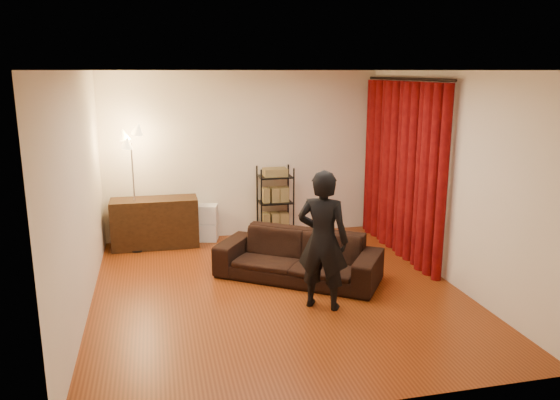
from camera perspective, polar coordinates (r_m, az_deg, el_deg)
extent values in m
plane|color=maroon|center=(6.95, -0.25, -9.47)|extent=(5.00, 5.00, 0.00)
plane|color=white|center=(6.40, -0.27, 13.40)|extent=(5.00, 5.00, 0.00)
plane|color=beige|center=(8.96, -3.81, 4.70)|extent=(5.00, 0.00, 5.00)
plane|color=beige|center=(4.22, 7.30, -5.35)|extent=(5.00, 0.00, 5.00)
plane|color=beige|center=(6.44, -20.18, 0.47)|extent=(0.00, 5.00, 5.00)
plane|color=beige|center=(7.36, 17.09, 2.24)|extent=(0.00, 5.00, 5.00)
cylinder|color=black|center=(8.18, 13.09, 12.22)|extent=(0.04, 2.65, 0.04)
imported|color=black|center=(7.23, 1.88, -5.90)|extent=(2.23, 1.89, 0.62)
imported|color=black|center=(6.25, 4.49, -4.21)|extent=(0.71, 0.65, 1.63)
cube|color=#301D0D|center=(8.72, -12.93, -2.34)|extent=(1.32, 0.50, 0.77)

